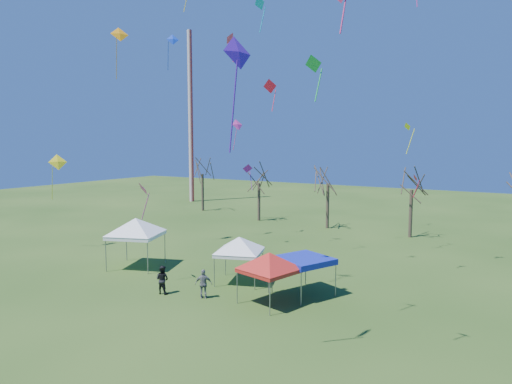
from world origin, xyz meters
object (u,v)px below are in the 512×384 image
at_px(tree_3, 412,172).
at_px(tent_red, 269,256).
at_px(tent_white_mid, 239,240).
at_px(tent_white_west, 136,221).
at_px(tree_0, 202,161).
at_px(tree_2, 328,167).
at_px(person_dark, 162,280).
at_px(tree_1, 259,170).
at_px(person_grey, 204,284).
at_px(radio_mast, 191,117).
at_px(tent_blue, 304,260).

xyz_separation_m(tree_3, tent_red, (-2.70, -22.19, -3.39)).
bearing_deg(tree_3, tent_white_mid, -107.49).
bearing_deg(tent_white_mid, tent_white_west, -174.72).
distance_m(tree_0, tree_2, 18.72).
bearing_deg(person_dark, tent_white_mid, -129.54).
relative_size(tree_1, tent_white_mid, 2.07).
distance_m(tree_0, person_grey, 34.13).
distance_m(tree_2, person_dark, 24.89).
bearing_deg(person_grey, tree_0, -81.03).
height_order(radio_mast, tent_white_mid, radio_mast).
height_order(tent_blue, person_dark, tent_blue).
height_order(tree_3, tent_white_mid, tree_3).
bearing_deg(tree_3, tent_red, -96.94).
relative_size(tree_3, tent_blue, 2.13).
height_order(tree_0, tent_blue, tree_0).
xyz_separation_m(tree_1, tent_blue, (15.06, -20.42, -3.76)).
distance_m(tree_0, tent_white_mid, 31.22).
distance_m(tree_3, person_grey, 24.74).
distance_m(radio_mast, tent_red, 45.95).
xyz_separation_m(tree_0, tree_1, (10.08, -2.73, -0.70)).
bearing_deg(person_grey, person_dark, -15.01).
bearing_deg(tent_blue, tree_3, 85.00).
bearing_deg(radio_mast, person_dark, -53.46).
height_order(tree_1, tree_3, tree_3).
distance_m(radio_mast, tree_3, 36.04).
distance_m(tree_2, tent_white_west, 21.94).
bearing_deg(person_grey, tent_red, 168.77).
bearing_deg(tent_white_west, tree_0, 117.45).
xyz_separation_m(tent_white_west, person_dark, (5.57, -3.42, -2.45)).
bearing_deg(tree_2, person_dark, -91.20).
distance_m(tent_red, person_grey, 4.24).
xyz_separation_m(tent_red, tent_blue, (0.97, 2.37, -0.66)).
bearing_deg(tree_0, tree_3, -7.08).
bearing_deg(tent_blue, radio_mast, 137.33).
xyz_separation_m(radio_mast, tent_white_west, (19.56, -30.49, -9.21)).
bearing_deg(tree_3, tree_0, 172.92).
height_order(tree_3, tent_blue, tree_3).
relative_size(tree_0, person_dark, 5.00).
height_order(tent_blue, person_grey, tent_blue).
xyz_separation_m(person_grey, person_dark, (-2.56, -0.62, 0.01)).
height_order(tree_1, tent_blue, tree_1).
xyz_separation_m(radio_mast, tree_0, (7.15, -6.62, -6.01)).
bearing_deg(tent_white_mid, tree_2, 96.16).
bearing_deg(tree_2, tree_1, 178.15).
bearing_deg(tree_0, tent_white_mid, -48.22).
height_order(tree_0, tree_2, tree_0).
relative_size(tent_red, tent_blue, 0.99).
bearing_deg(tent_white_mid, tree_3, 72.51).
distance_m(tree_3, tent_blue, 20.30).
distance_m(tent_white_west, tent_blue, 12.83).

